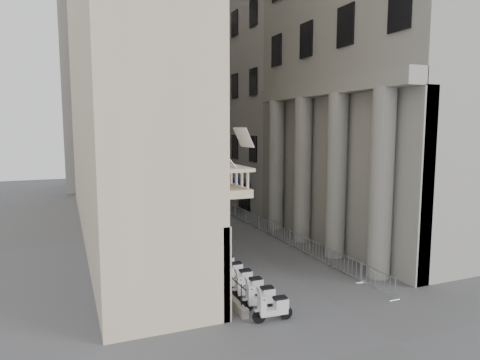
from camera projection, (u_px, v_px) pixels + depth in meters
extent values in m
plane|color=#505052|center=(395.00, 344.00, 15.80)|extent=(120.00, 120.00, 0.00)
cube|color=beige|center=(109.00, 2.00, 31.07)|extent=(5.00, 36.00, 34.00)
cube|color=#B4B1AA|center=(148.00, 75.00, 58.01)|extent=(22.00, 10.00, 30.00)
cylinder|color=silver|center=(158.00, 200.00, 40.58)|extent=(0.06, 0.06, 2.16)
cylinder|color=silver|center=(186.00, 198.00, 41.61)|extent=(0.06, 0.06, 2.16)
cylinder|color=silver|center=(153.00, 196.00, 43.10)|extent=(0.06, 0.06, 2.16)
cylinder|color=silver|center=(179.00, 194.00, 44.14)|extent=(0.06, 0.06, 2.16)
cube|color=white|center=(169.00, 186.00, 42.22)|extent=(2.95, 2.95, 0.12)
cone|color=white|center=(169.00, 181.00, 42.16)|extent=(3.93, 3.93, 0.98)
cylinder|color=gray|center=(159.00, 174.00, 39.87)|extent=(0.16, 0.16, 7.27)
cylinder|color=gray|center=(169.00, 135.00, 39.93)|extent=(2.18, 0.31, 0.12)
cube|color=gray|center=(180.00, 135.00, 40.39)|extent=(0.47, 0.24, 0.14)
cube|color=black|center=(172.00, 230.00, 30.09)|extent=(0.44, 0.79, 1.61)
cube|color=#19E54C|center=(174.00, 227.00, 30.14)|extent=(0.20, 0.56, 0.90)
imported|color=black|center=(178.00, 198.00, 43.38)|extent=(0.64, 0.46, 1.65)
imported|color=black|center=(188.00, 192.00, 47.48)|extent=(0.95, 0.87, 1.57)
imported|color=black|center=(164.00, 198.00, 42.55)|extent=(1.15, 1.11, 1.99)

